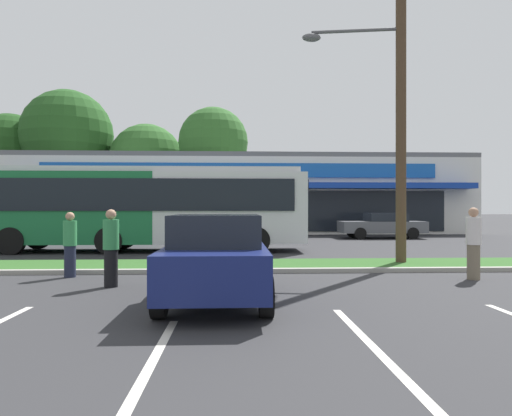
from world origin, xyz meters
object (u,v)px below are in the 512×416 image
Objects in this scene: pedestrian_far at (111,248)px; utility_pole at (396,90)px; car_4 at (382,225)px; pedestrian_mid at (70,244)px; car_1 at (210,225)px; car_0 at (216,258)px; pedestrian_by_pole at (473,243)px; city_bus at (142,206)px; car_3 at (35,225)px.

utility_pole is at bearing -18.22° from pedestrian_far.
pedestrian_mid reaches higher than car_4.
car_1 is 2.67× the size of pedestrian_far.
car_4 is at bearing -26.34° from car_0.
pedestrian_mid is at bearing 49.28° from car_0.
utility_pole is 5.62× the size of pedestrian_by_pole.
car_0 is 2.89m from pedestrian_far.
city_bus is 2.76× the size of car_4.
car_3 is (-10.33, 17.01, -0.03)m from car_0.
car_1 is 9.60m from car_4.
utility_pole reaches higher than pedestrian_far.
pedestrian_by_pole is (6.01, 2.39, 0.06)m from car_0.
pedestrian_by_pole is at bearing -68.33° from car_0.
car_1 is 1.00× the size of car_3.
car_4 is 19.01m from pedestrian_far.
utility_pole is 14.23m from car_1.
utility_pole is 9.94m from pedestrian_mid.
city_bus is 13.96m from car_4.
car_3 is at bearing 142.00° from utility_pole.
car_4 is (9.60, 0.20, -0.01)m from car_1.
pedestrian_mid is (-9.72, 0.81, -0.06)m from pedestrian_by_pole.
car_0 is (-5.04, -5.00, -4.36)m from utility_pole.
car_4 is (8.56, 17.29, -0.07)m from car_0.
utility_pole is 5.13m from pedestrian_by_pole.
utility_pole is 6.02× the size of pedestrian_mid.
pedestrian_mid is 0.96× the size of pedestrian_far.
pedestrian_by_pole is at bearing -125.39° from pedestrian_mid.
car_1 is at bearing 1.20° from car_4.
pedestrian_mid is at bearing -93.50° from city_bus.
pedestrian_mid is (-12.27, -14.09, 0.07)m from car_4.
city_bus is at bearing 54.44° from pedestrian_far.
utility_pole is 2.15× the size of car_1.
pedestrian_far is at bearing 55.05° from car_4.
city_bus is (-8.35, 5.02, -3.40)m from utility_pole.
car_0 is 2.41× the size of pedestrian_by_pole.
car_3 is 21.93m from pedestrian_by_pole.
pedestrian_mid is 2.03m from pedestrian_far.
pedestrian_far is (-7.37, -3.30, -4.32)m from utility_pole.
pedestrian_far reaches higher than car_0.
car_0 is 2.58× the size of pedestrian_mid.
pedestrian_by_pole reaches higher than car_0.
car_0 is 19.29m from car_4.
car_0 is 2.47× the size of pedestrian_far.
city_bus reaches higher than car_4.
pedestrian_mid is at bearing 168.02° from pedestrian_by_pole.
car_1 is 15.43m from pedestrian_far.
utility_pole is 19.99m from car_3.
car_4 is 15.12m from pedestrian_by_pole.
city_bus is at bearing 18.30° from car_0.
city_bus is 2.86× the size of car_1.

